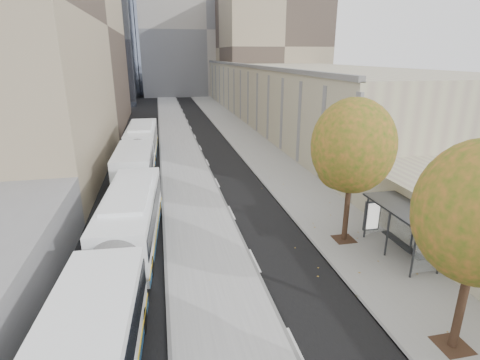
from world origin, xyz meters
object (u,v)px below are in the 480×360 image
object	(u,v)px
bus_shelter	(407,215)
bus_far	(139,150)
distant_car	(142,130)
bus_near	(120,254)

from	to	relation	value
bus_shelter	bus_far	world-z (taller)	bus_far
bus_far	distant_car	bearing A→B (deg)	93.04
bus_near	bus_far	distance (m)	18.40
bus_far	distant_car	distance (m)	14.30
bus_shelter	bus_near	world-z (taller)	bus_near
bus_shelter	distant_car	world-z (taller)	bus_shelter
bus_far	bus_shelter	bearing A→B (deg)	-52.71
bus_near	distant_car	size ratio (longest dim) A/B	4.14
bus_near	bus_far	bearing A→B (deg)	93.44
bus_far	distant_car	xyz separation A→B (m)	(-0.36, 14.27, -0.91)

